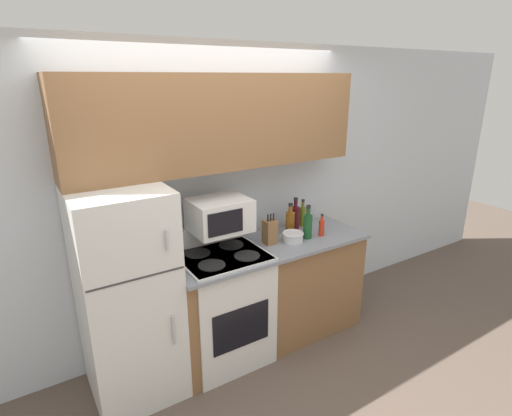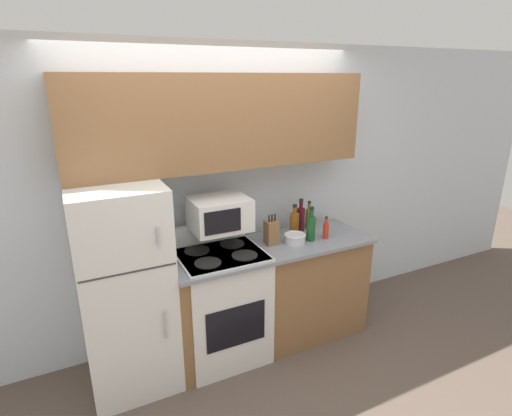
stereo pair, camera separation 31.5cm
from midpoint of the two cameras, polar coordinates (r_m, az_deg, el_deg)
The scene contains 14 objects.
ground_plane at distance 3.52m, azimuth 2.16°, elevation -22.02°, with size 12.00×12.00×0.00m, color brown.
wall_back at distance 3.46m, azimuth -3.12°, elevation 1.49°, with size 8.00×0.05×2.55m.
lower_cabinets at distance 3.58m, azimuth 4.58°, elevation -12.09°, with size 1.74×0.61×0.94m.
refrigerator at distance 3.10m, azimuth -15.40°, elevation -11.07°, with size 0.63×0.69×1.58m.
upper_cabinets at distance 3.16m, azimuth -1.92°, elevation 12.23°, with size 2.37×0.34×0.72m.
stove at distance 3.38m, azimuth -2.16°, elevation -13.61°, with size 0.67×0.60×1.11m.
microwave at distance 3.14m, azimuth -2.38°, elevation -0.87°, with size 0.45×0.37×0.26m.
knife_block at distance 3.33m, azimuth 4.91°, elevation -3.53°, with size 0.10×0.10×0.27m.
bowl at distance 3.39m, azimuth 8.24°, elevation -4.36°, with size 0.18×0.18×0.08m.
bottle_whiskey at distance 3.55m, azimuth 8.04°, elevation -2.17°, with size 0.08×0.08×0.28m.
bottle_olive_oil at distance 3.73m, azimuth 9.96°, elevation -1.38°, with size 0.06×0.06×0.26m.
bottle_wine_green at distance 3.45m, azimuth 10.47°, elevation -2.78°, with size 0.08×0.08×0.30m.
bottle_hot_sauce at distance 3.53m, azimuth 12.48°, elevation -3.10°, with size 0.05×0.05×0.20m.
bottle_wine_red at distance 3.65m, azimuth 8.86°, elevation -1.49°, with size 0.08×0.08×0.30m.
Camera 2 is at (-1.16, -2.43, 2.28)m, focal length 28.00 mm.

